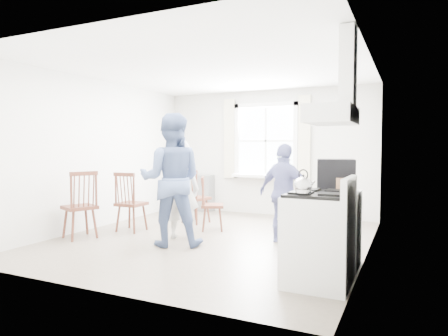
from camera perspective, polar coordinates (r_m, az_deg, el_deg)
room_shell at (r=6.12m, az=-1.61°, el=1.90°), size 4.62×5.12×2.64m
window_assembly at (r=8.37m, az=5.93°, el=3.29°), size 1.88×0.24×1.70m
range_hood at (r=4.20m, az=15.89°, el=9.49°), size 0.45×0.76×0.94m
shelf_unit at (r=8.89m, az=-2.93°, el=-3.58°), size 0.40×0.30×0.80m
gas_stove at (r=4.30m, az=13.47°, el=-9.62°), size 0.68×0.76×1.12m
kettle at (r=4.01m, az=11.25°, el=-2.51°), size 0.18×0.18×0.25m
low_cabinet at (r=4.97m, az=15.90°, el=-8.34°), size 0.50×0.55×0.90m
stereo_stack at (r=4.86m, az=15.70°, el=-0.99°), size 0.48×0.45×0.38m
cardboard_box at (r=4.76m, az=16.33°, el=-2.33°), size 0.31×0.27×0.17m
windsor_chair_a at (r=6.82m, az=-13.66°, el=-3.84°), size 0.43×0.42×1.01m
windsor_chair_b at (r=7.41m, az=-4.62°, el=-3.21°), size 0.52×0.51×1.01m
windsor_chair_c at (r=6.50m, az=-19.58°, el=-3.99°), size 0.58×0.58×1.06m
person_left at (r=6.21m, az=-6.14°, el=-3.02°), size 0.68×0.68×1.54m
person_mid at (r=5.77m, az=-7.55°, el=-1.67°), size 1.22×1.22×1.90m
person_right at (r=5.96m, az=8.66°, el=-3.59°), size 1.07×1.07×1.47m
potted_plant at (r=8.18m, az=8.33°, el=0.24°), size 0.22×0.22×0.36m
windsor_chair_d at (r=6.82m, az=-2.51°, el=-4.21°), size 0.51×0.52×0.92m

